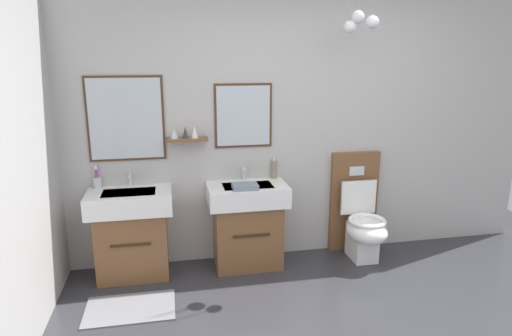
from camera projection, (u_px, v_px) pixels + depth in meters
name	position (u px, v px, depth m)	size (l,w,h in m)	color
wall_back	(303.00, 115.00, 4.18)	(4.65, 0.59, 2.71)	#B7B5B2
bath_mat	(130.00, 308.00, 3.43)	(0.68, 0.44, 0.01)	slate
vanity_sink_left	(132.00, 231.00, 3.87)	(0.71, 0.45, 0.78)	brown
tap_on_left_sink	(130.00, 178.00, 3.92)	(0.03, 0.13, 0.11)	silver
vanity_sink_right	(247.00, 222.00, 4.07)	(0.71, 0.45, 0.78)	brown
tap_on_right_sink	(244.00, 172.00, 4.11)	(0.03, 0.13, 0.11)	silver
toilet	(360.00, 219.00, 4.27)	(0.48, 0.63, 1.00)	brown
toothbrush_cup	(97.00, 182.00, 3.86)	(0.07, 0.07, 0.20)	silver
soap_dispenser	(274.00, 169.00, 4.16)	(0.06, 0.06, 0.20)	gray
folded_hand_towel	(245.00, 186.00, 3.84)	(0.22, 0.16, 0.04)	gray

